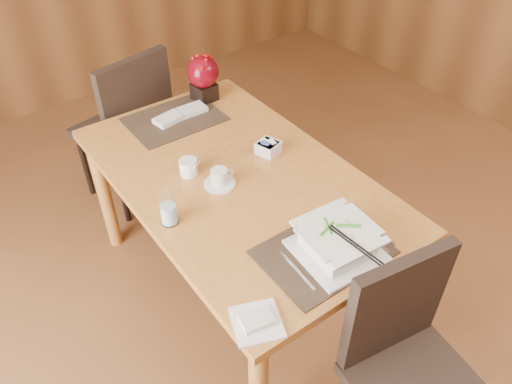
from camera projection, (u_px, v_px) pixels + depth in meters
ground at (316, 372)px, 2.25m from camera, size 6.00×6.00×0.00m
dining_table at (238, 193)px, 2.19m from camera, size 0.90×1.50×0.75m
placemat_near at (323, 252)px, 1.79m from camera, size 0.45×0.33×0.01m
placemat_far at (174, 119)px, 2.47m from camera, size 0.45×0.33×0.01m
soup_setting at (338, 242)px, 1.75m from camera, size 0.30×0.30×0.11m
coffee_cup at (219, 178)px, 2.06m from camera, size 0.13×0.13×0.08m
water_glass at (168, 207)px, 1.86m from camera, size 0.09×0.09×0.16m
creamer_jug at (188, 167)px, 2.12m from camera, size 0.12×0.12×0.07m
sugar_caddy at (268, 148)px, 2.24m from camera, size 0.11×0.11×0.05m
berry_decor at (203, 76)px, 2.53m from camera, size 0.16×0.16×0.24m
napkins_far at (182, 114)px, 2.48m from camera, size 0.28×0.12×0.02m
bread_plate at (257, 322)px, 1.56m from camera, size 0.20×0.20×0.01m
near_chair at (408, 358)px, 1.74m from camera, size 0.48×0.48×0.91m
far_chair at (129, 124)px, 2.81m from camera, size 0.54×0.54×0.98m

